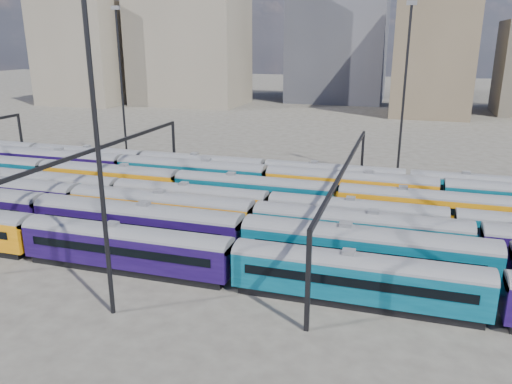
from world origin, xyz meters
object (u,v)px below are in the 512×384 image
(rake_1, at_px, (137,221))
(mast_2, at_px, (97,137))
(rake_0, at_px, (500,292))
(rake_2, at_px, (77,198))

(rake_1, distance_m, mast_2, 16.93)
(rake_0, distance_m, mast_2, 31.38)
(rake_2, xyz_separation_m, mast_2, (15.27, -17.00, 11.18))
(rake_2, bearing_deg, rake_0, -12.89)
(rake_1, height_order, mast_2, mast_2)
(rake_0, height_order, rake_1, rake_1)
(rake_1, bearing_deg, mast_2, -69.11)
(rake_1, height_order, rake_2, rake_1)
(rake_0, bearing_deg, rake_2, 167.11)
(mast_2, bearing_deg, rake_0, 13.83)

